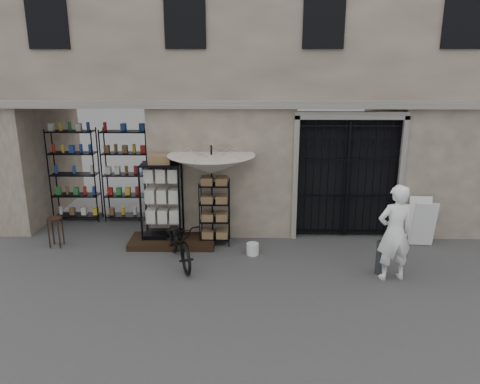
{
  "coord_description": "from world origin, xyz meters",
  "views": [
    {
      "loc": [
        -0.64,
        -8.73,
        4.3
      ],
      "look_at": [
        -0.8,
        1.4,
        1.35
      ],
      "focal_mm": 35.0,
      "sensor_mm": 36.0,
      "label": 1
    }
  ],
  "objects_px": {
    "wooden_stool": "(56,231)",
    "easel_sign": "(422,222)",
    "shopkeeper": "(390,278)",
    "bicycle": "(181,262)",
    "display_cabinet": "(162,204)",
    "wire_rack": "(215,213)",
    "white_bucket": "(253,249)",
    "market_umbrella": "(211,159)",
    "steel_bollard": "(379,257)"
  },
  "relations": [
    {
      "from": "display_cabinet",
      "to": "bicycle",
      "type": "height_order",
      "value": "display_cabinet"
    },
    {
      "from": "bicycle",
      "to": "wooden_stool",
      "type": "bearing_deg",
      "value": 142.99
    },
    {
      "from": "shopkeeper",
      "to": "bicycle",
      "type": "bearing_deg",
      "value": -19.6
    },
    {
      "from": "white_bucket",
      "to": "steel_bollard",
      "type": "relative_size",
      "value": 0.38
    },
    {
      "from": "steel_bollard",
      "to": "shopkeeper",
      "type": "xyz_separation_m",
      "value": [
        0.2,
        -0.2,
        -0.36
      ]
    },
    {
      "from": "bicycle",
      "to": "market_umbrella",
      "type": "bearing_deg",
      "value": 39.39
    },
    {
      "from": "shopkeeper",
      "to": "easel_sign",
      "type": "distance_m",
      "value": 2.22
    },
    {
      "from": "display_cabinet",
      "to": "white_bucket",
      "type": "xyz_separation_m",
      "value": [
        2.12,
        -0.7,
        -0.82
      ]
    },
    {
      "from": "white_bucket",
      "to": "market_umbrella",
      "type": "bearing_deg",
      "value": 145.06
    },
    {
      "from": "display_cabinet",
      "to": "wooden_stool",
      "type": "relative_size",
      "value": 2.72
    },
    {
      "from": "wire_rack",
      "to": "wooden_stool",
      "type": "xyz_separation_m",
      "value": [
        -3.7,
        -0.25,
        -0.38
      ]
    },
    {
      "from": "wire_rack",
      "to": "steel_bollard",
      "type": "relative_size",
      "value": 2.14
    },
    {
      "from": "market_umbrella",
      "to": "easel_sign",
      "type": "distance_m",
      "value": 5.14
    },
    {
      "from": "wire_rack",
      "to": "white_bucket",
      "type": "bearing_deg",
      "value": -32.59
    },
    {
      "from": "market_umbrella",
      "to": "white_bucket",
      "type": "relative_size",
      "value": 10.34
    },
    {
      "from": "bicycle",
      "to": "easel_sign",
      "type": "distance_m",
      "value": 5.68
    },
    {
      "from": "easel_sign",
      "to": "shopkeeper",
      "type": "bearing_deg",
      "value": -119.6
    },
    {
      "from": "display_cabinet",
      "to": "shopkeeper",
      "type": "height_order",
      "value": "display_cabinet"
    },
    {
      "from": "wire_rack",
      "to": "shopkeeper",
      "type": "distance_m",
      "value": 4.13
    },
    {
      "from": "white_bucket",
      "to": "wooden_stool",
      "type": "bearing_deg",
      "value": 174.98
    },
    {
      "from": "wire_rack",
      "to": "wooden_stool",
      "type": "relative_size",
      "value": 2.17
    },
    {
      "from": "wooden_stool",
      "to": "easel_sign",
      "type": "distance_m",
      "value": 8.57
    },
    {
      "from": "display_cabinet",
      "to": "easel_sign",
      "type": "relative_size",
      "value": 1.76
    },
    {
      "from": "market_umbrella",
      "to": "white_bucket",
      "type": "distance_m",
      "value": 2.24
    },
    {
      "from": "display_cabinet",
      "to": "white_bucket",
      "type": "bearing_deg",
      "value": -41.88
    },
    {
      "from": "display_cabinet",
      "to": "wooden_stool",
      "type": "height_order",
      "value": "display_cabinet"
    },
    {
      "from": "wooden_stool",
      "to": "display_cabinet",
      "type": "bearing_deg",
      "value": 6.87
    },
    {
      "from": "display_cabinet",
      "to": "bicycle",
      "type": "distance_m",
      "value": 1.59
    },
    {
      "from": "market_umbrella",
      "to": "shopkeeper",
      "type": "bearing_deg",
      "value": -25.74
    },
    {
      "from": "white_bucket",
      "to": "display_cabinet",
      "type": "bearing_deg",
      "value": 161.75
    },
    {
      "from": "easel_sign",
      "to": "display_cabinet",
      "type": "bearing_deg",
      "value": -175.79
    },
    {
      "from": "wire_rack",
      "to": "easel_sign",
      "type": "height_order",
      "value": "wire_rack"
    },
    {
      "from": "market_umbrella",
      "to": "wooden_stool",
      "type": "xyz_separation_m",
      "value": [
        -3.65,
        -0.26,
        -1.68
      ]
    },
    {
      "from": "display_cabinet",
      "to": "bicycle",
      "type": "bearing_deg",
      "value": -87.89
    },
    {
      "from": "market_umbrella",
      "to": "easel_sign",
      "type": "xyz_separation_m",
      "value": [
        4.92,
        -0.02,
        -1.48
      ]
    },
    {
      "from": "wire_rack",
      "to": "market_umbrella",
      "type": "distance_m",
      "value": 1.3
    },
    {
      "from": "bicycle",
      "to": "display_cabinet",
      "type": "bearing_deg",
      "value": 94.5
    },
    {
      "from": "display_cabinet",
      "to": "white_bucket",
      "type": "height_order",
      "value": "display_cabinet"
    },
    {
      "from": "bicycle",
      "to": "easel_sign",
      "type": "bearing_deg",
      "value": -10.1
    },
    {
      "from": "easel_sign",
      "to": "bicycle",
      "type": "bearing_deg",
      "value": -164.1
    },
    {
      "from": "display_cabinet",
      "to": "easel_sign",
      "type": "bearing_deg",
      "value": -24.19
    },
    {
      "from": "wooden_stool",
      "to": "steel_bollard",
      "type": "height_order",
      "value": "steel_bollard"
    },
    {
      "from": "wire_rack",
      "to": "shopkeeper",
      "type": "bearing_deg",
      "value": -22.14
    },
    {
      "from": "wire_rack",
      "to": "easel_sign",
      "type": "distance_m",
      "value": 4.87
    },
    {
      "from": "display_cabinet",
      "to": "wooden_stool",
      "type": "bearing_deg",
      "value": 163.23
    },
    {
      "from": "white_bucket",
      "to": "easel_sign",
      "type": "relative_size",
      "value": 0.25
    },
    {
      "from": "white_bucket",
      "to": "wooden_stool",
      "type": "height_order",
      "value": "wooden_stool"
    },
    {
      "from": "wire_rack",
      "to": "shopkeeper",
      "type": "relative_size",
      "value": 0.79
    },
    {
      "from": "steel_bollard",
      "to": "shopkeeper",
      "type": "bearing_deg",
      "value": -45.17
    },
    {
      "from": "shopkeeper",
      "to": "white_bucket",
      "type": "bearing_deg",
      "value": -32.92
    }
  ]
}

